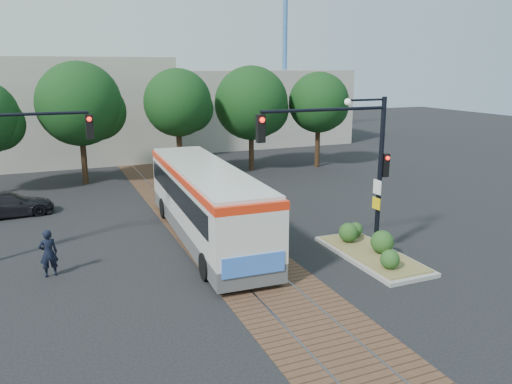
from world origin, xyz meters
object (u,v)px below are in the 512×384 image
signal_pole_main (354,154)px  parked_car (9,205)px  city_bus (205,199)px  traffic_island (371,248)px  officer (48,253)px

signal_pole_main → parked_car: (-12.47, 11.55, -3.56)m
city_bus → traffic_island: bearing=-38.6°
city_bus → parked_car: city_bus is taller
officer → parked_car: officer is taller
city_bus → officer: city_bus is taller
parked_car → traffic_island: bearing=-136.0°
traffic_island → parked_car: bearing=139.1°
traffic_island → signal_pole_main: bearing=174.6°
signal_pole_main → officer: bearing=165.5°
officer → city_bus: bearing=-173.4°
city_bus → officer: 6.68m
signal_pole_main → parked_car: 17.36m
traffic_island → officer: 12.07m
signal_pole_main → officer: (-10.76, 2.78, -3.29)m
traffic_island → parked_car: parked_car is taller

